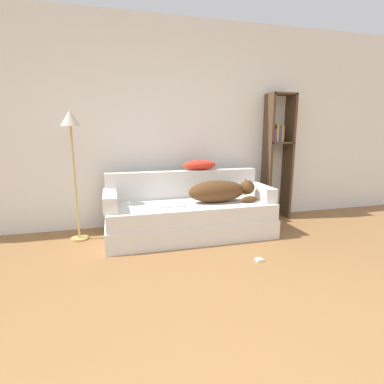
# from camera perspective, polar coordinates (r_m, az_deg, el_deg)

# --- Properties ---
(wall_back) EXTENTS (7.68, 0.06, 2.70)m
(wall_back) POSITION_cam_1_polar(r_m,az_deg,el_deg) (4.12, -5.24, 12.61)
(wall_back) COLOR white
(wall_back) RESTS_ON ground_plane
(couch) EXTENTS (2.01, 0.81, 0.42)m
(couch) POSITION_cam_1_polar(r_m,az_deg,el_deg) (3.68, -0.39, -5.26)
(couch) COLOR silver
(couch) RESTS_ON ground_plane
(couch_backrest) EXTENTS (1.97, 0.15, 0.35)m
(couch_backrest) POSITION_cam_1_polar(r_m,az_deg,el_deg) (3.91, -1.65, 1.57)
(couch_backrest) COLOR silver
(couch_backrest) RESTS_ON couch
(couch_arm_left) EXTENTS (0.15, 0.62, 0.17)m
(couch_arm_left) POSITION_cam_1_polar(r_m,az_deg,el_deg) (3.49, -15.34, -1.55)
(couch_arm_left) COLOR silver
(couch_arm_left) RESTS_ON couch
(couch_arm_right) EXTENTS (0.15, 0.62, 0.17)m
(couch_arm_right) POSITION_cam_1_polar(r_m,az_deg,el_deg) (3.94, 12.84, 0.07)
(couch_arm_right) COLOR silver
(couch_arm_right) RESTS_ON couch
(dog) EXTENTS (0.84, 0.30, 0.27)m
(dog) POSITION_cam_1_polar(r_m,az_deg,el_deg) (3.65, 5.47, 0.18)
(dog) COLOR #513319
(dog) RESTS_ON couch
(laptop) EXTENTS (0.30, 0.23, 0.02)m
(laptop) POSITION_cam_1_polar(r_m,az_deg,el_deg) (3.49, -4.09, -2.46)
(laptop) COLOR silver
(laptop) RESTS_ON couch
(throw_pillow) EXTENTS (0.44, 0.20, 0.13)m
(throw_pillow) POSITION_cam_1_polar(r_m,az_deg,el_deg) (3.95, 1.43, 5.18)
(throw_pillow) COLOR red
(throw_pillow) RESTS_ON couch_backrest
(bookshelf) EXTENTS (0.38, 0.26, 1.79)m
(bookshelf) POSITION_cam_1_polar(r_m,az_deg,el_deg) (4.53, 16.04, 7.60)
(bookshelf) COLOR #4C3823
(bookshelf) RESTS_ON ground_plane
(floor_lamp) EXTENTS (0.21, 0.21, 1.50)m
(floor_lamp) POSITION_cam_1_polar(r_m,az_deg,el_deg) (3.65, -21.98, 9.74)
(floor_lamp) COLOR tan
(floor_lamp) RESTS_ON ground_plane
(power_adapter) EXTENTS (0.07, 0.07, 0.02)m
(power_adapter) POSITION_cam_1_polar(r_m,az_deg,el_deg) (3.14, 12.66, -12.48)
(power_adapter) COLOR silver
(power_adapter) RESTS_ON ground_plane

